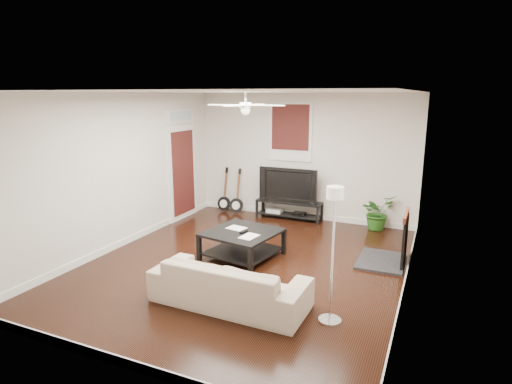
% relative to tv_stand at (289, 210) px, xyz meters
% --- Properties ---
extents(room, '(5.01, 6.01, 2.81)m').
position_rel_tv_stand_xyz_m(room, '(0.23, -2.78, 1.19)').
color(room, black).
rests_on(room, ground).
extents(brick_accent, '(0.02, 2.20, 2.80)m').
position_rel_tv_stand_xyz_m(brick_accent, '(2.72, -1.78, 1.19)').
color(brick_accent, '#A04E33').
rests_on(brick_accent, floor).
extents(fireplace, '(0.80, 1.10, 0.92)m').
position_rel_tv_stand_xyz_m(fireplace, '(2.43, -1.78, 0.25)').
color(fireplace, black).
rests_on(fireplace, floor).
extents(window_back, '(1.00, 0.06, 1.30)m').
position_rel_tv_stand_xyz_m(window_back, '(-0.07, 0.19, 1.74)').
color(window_back, '#3C1310').
rests_on(window_back, wall_back).
extents(door_left, '(0.08, 1.00, 2.50)m').
position_rel_tv_stand_xyz_m(door_left, '(-2.23, -0.88, 1.04)').
color(door_left, white).
rests_on(door_left, wall_left).
extents(tv_stand, '(1.49, 0.40, 0.42)m').
position_rel_tv_stand_xyz_m(tv_stand, '(0.00, 0.00, 0.00)').
color(tv_stand, black).
rests_on(tv_stand, floor).
extents(tv, '(1.33, 0.17, 0.77)m').
position_rel_tv_stand_xyz_m(tv, '(0.00, 0.02, 0.59)').
color(tv, black).
rests_on(tv, tv_stand).
extents(coffee_table, '(1.29, 1.29, 0.47)m').
position_rel_tv_stand_xyz_m(coffee_table, '(0.04, -2.52, 0.03)').
color(coffee_table, black).
rests_on(coffee_table, floor).
extents(sofa, '(2.14, 0.88, 0.62)m').
position_rel_tv_stand_xyz_m(sofa, '(0.61, -4.11, 0.10)').
color(sofa, tan).
rests_on(sofa, floor).
extents(floor_lamp, '(0.29, 0.29, 1.73)m').
position_rel_tv_stand_xyz_m(floor_lamp, '(1.96, -4.01, 0.66)').
color(floor_lamp, white).
rests_on(floor_lamp, floor).
extents(potted_plant, '(0.86, 0.88, 0.74)m').
position_rel_tv_stand_xyz_m(potted_plant, '(1.94, 0.02, 0.16)').
color(potted_plant, '#245B1A').
rests_on(potted_plant, floor).
extents(guitar_left, '(0.33, 0.24, 1.07)m').
position_rel_tv_stand_xyz_m(guitar_left, '(-1.65, -0.03, 0.33)').
color(guitar_left, black).
rests_on(guitar_left, floor).
extents(guitar_right, '(0.35, 0.26, 1.07)m').
position_rel_tv_stand_xyz_m(guitar_right, '(-1.30, -0.06, 0.33)').
color(guitar_right, black).
rests_on(guitar_right, floor).
extents(ceiling_fan, '(1.24, 1.24, 0.32)m').
position_rel_tv_stand_xyz_m(ceiling_fan, '(0.23, -2.78, 2.39)').
color(ceiling_fan, white).
rests_on(ceiling_fan, ceiling).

